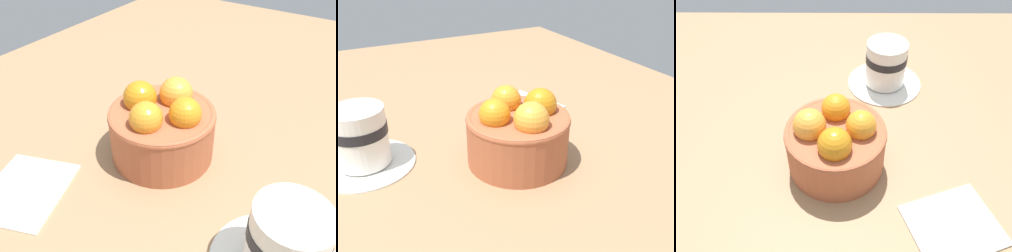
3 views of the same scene
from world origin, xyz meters
TOP-DOWN VIEW (x-y plane):
  - ground_plane at (0.00, 0.00)cm, footprint 143.26×96.36cm
  - terracotta_bowl at (-0.04, -0.03)cm, footprint 14.42×14.42cm
  - coffee_cup at (8.76, 19.71)cm, footprint 13.81×13.81cm
  - folded_napkin at (15.55, -10.41)cm, footprint 14.06×13.04cm

SIDE VIEW (x-z plane):
  - ground_plane at x=0.00cm, z-range -4.09..0.00cm
  - folded_napkin at x=15.55cm, z-range 0.00..0.60cm
  - coffee_cup at x=8.76cm, z-range -0.34..8.42cm
  - terracotta_bowl at x=-0.04cm, z-range -0.52..9.94cm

